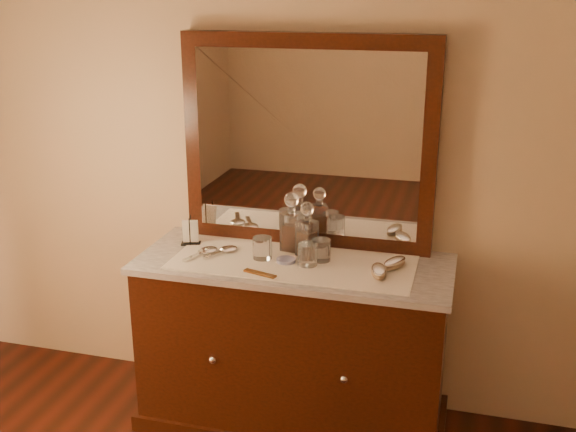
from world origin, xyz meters
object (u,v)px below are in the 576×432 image
object	(u,v)px
comb	(260,273)
decanter_left	(292,228)
hand_mirror_outer	(205,251)
napkin_rack	(191,233)
brush_far	(395,263)
brush_near	(379,271)
dresser_cabinet	(294,346)
mirror_frame	(308,143)
decanter_right	(307,235)
hand_mirror_inner	(225,250)
pin_dish	(286,260)

from	to	relation	value
comb	decanter_left	bearing A→B (deg)	96.27
hand_mirror_outer	comb	bearing A→B (deg)	-27.90
napkin_rack	brush_far	xyz separation A→B (m)	(1.00, -0.04, -0.03)
napkin_rack	brush_near	distance (m)	0.95
dresser_cabinet	brush_near	bearing A→B (deg)	-10.05
mirror_frame	decanter_right	bearing A→B (deg)	-75.91
napkin_rack	brush_near	bearing A→B (deg)	-9.18
dresser_cabinet	napkin_rack	distance (m)	0.74
hand_mirror_outer	hand_mirror_inner	world-z (taller)	same
brush_near	hand_mirror_inner	world-z (taller)	brush_near
decanter_left	decanter_right	bearing A→B (deg)	-29.85
decanter_left	brush_far	distance (m)	0.52
hand_mirror_outer	hand_mirror_inner	size ratio (longest dim) A/B	1.06
comb	dresser_cabinet	bearing A→B (deg)	78.62
decanter_right	decanter_left	bearing A→B (deg)	150.15
brush_near	decanter_right	bearing A→B (deg)	157.15
decanter_right	mirror_frame	bearing A→B (deg)	104.09
brush_far	decanter_left	bearing A→B (deg)	169.68
pin_dish	brush_near	bearing A→B (deg)	-5.78
comb	hand_mirror_inner	bearing A→B (deg)	154.08
hand_mirror_outer	hand_mirror_inner	bearing A→B (deg)	26.27
hand_mirror_inner	comb	bearing A→B (deg)	-41.80
mirror_frame	comb	xyz separation A→B (m)	(-0.10, -0.44, -0.49)
dresser_cabinet	brush_near	distance (m)	0.62
hand_mirror_inner	hand_mirror_outer	bearing A→B (deg)	-153.73
dresser_cabinet	mirror_frame	xyz separation A→B (m)	(0.00, 0.25, 0.94)
hand_mirror_outer	pin_dish	bearing A→B (deg)	-0.54
comb	mirror_frame	bearing A→B (deg)	93.01
dresser_cabinet	comb	distance (m)	0.50
brush_far	hand_mirror_inner	size ratio (longest dim) A/B	0.80
comb	brush_far	size ratio (longest dim) A/B	0.97
dresser_cabinet	pin_dish	world-z (taller)	pin_dish
mirror_frame	brush_near	size ratio (longest dim) A/B	7.63
decanter_right	napkin_rack	bearing A→B (deg)	179.90
pin_dish	brush_near	size ratio (longest dim) A/B	0.55
hand_mirror_inner	decanter_left	bearing A→B (deg)	20.84
napkin_rack	brush_far	distance (m)	1.00
decanter_left	mirror_frame	bearing A→B (deg)	68.43
mirror_frame	brush_near	xyz separation A→B (m)	(0.40, -0.32, -0.48)
decanter_right	hand_mirror_inner	xyz separation A→B (m)	(-0.38, -0.06, -0.09)
decanter_left	brush_far	bearing A→B (deg)	-10.32
brush_far	decanter_right	bearing A→B (deg)	174.31
napkin_rack	brush_near	size ratio (longest dim) A/B	0.89
mirror_frame	hand_mirror_outer	size ratio (longest dim) A/B	5.58
dresser_cabinet	decanter_right	distance (m)	0.55
brush_far	pin_dish	bearing A→B (deg)	-172.17
brush_near	brush_far	bearing A→B (deg)	63.67
decanter_left	brush_near	size ratio (longest dim) A/B	1.80
brush_near	brush_far	distance (m)	0.12
brush_far	mirror_frame	bearing A→B (deg)	155.61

